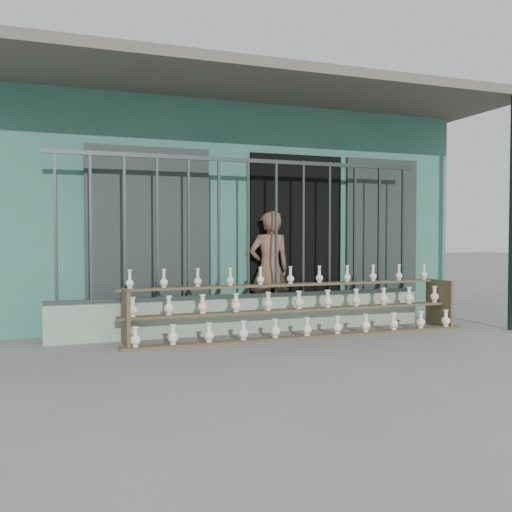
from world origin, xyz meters
name	(u,v)px	position (x,y,z in m)	size (l,w,h in m)	color
ground	(288,351)	(0.00, 0.00, 0.00)	(60.00, 60.00, 0.00)	slate
workshop_building	(194,215)	(0.00, 4.23, 1.62)	(7.40, 6.60, 3.21)	#336D5C
parapet_wall	(248,315)	(0.00, 1.30, 0.23)	(5.00, 0.20, 0.45)	#90A890
security_fence	(248,228)	(0.00, 1.30, 1.35)	(5.00, 0.04, 1.80)	#283330
shelf_rack	(299,307)	(0.54, 0.89, 0.36)	(4.50, 0.68, 0.85)	brown
elderly_woman	(269,269)	(0.42, 1.60, 0.79)	(0.58, 0.38, 1.59)	brown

